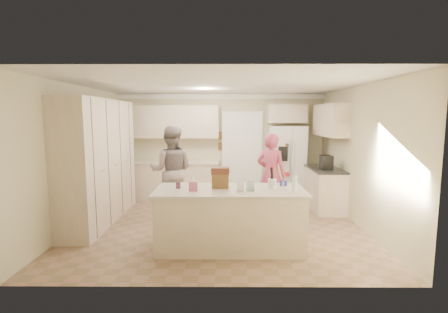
{
  "coord_description": "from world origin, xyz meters",
  "views": [
    {
      "loc": [
        0.14,
        -5.96,
        2.02
      ],
      "look_at": [
        0.1,
        0.35,
        1.25
      ],
      "focal_mm": 26.0,
      "sensor_mm": 36.0,
      "label": 1
    }
  ],
  "objects_px": {
    "island_base": "(230,220)",
    "tissue_box": "(193,186)",
    "refrigerator": "(289,162)",
    "teen_girl": "(271,175)",
    "utensil_crock": "(272,184)",
    "teen_boy": "(171,171)",
    "coffee_maker": "(326,162)",
    "dollhouse_body": "(220,181)"
  },
  "relations": [
    {
      "from": "refrigerator",
      "to": "coffee_maker",
      "type": "relative_size",
      "value": 6.0
    },
    {
      "from": "dollhouse_body",
      "to": "tissue_box",
      "type": "bearing_deg",
      "value": -153.43
    },
    {
      "from": "dollhouse_body",
      "to": "refrigerator",
      "type": "bearing_deg",
      "value": 61.42
    },
    {
      "from": "utensil_crock",
      "to": "dollhouse_body",
      "type": "xyz_separation_m",
      "value": [
        -0.8,
        0.05,
        0.04
      ]
    },
    {
      "from": "coffee_maker",
      "to": "utensil_crock",
      "type": "distance_m",
      "value": 2.32
    },
    {
      "from": "refrigerator",
      "to": "tissue_box",
      "type": "relative_size",
      "value": 12.86
    },
    {
      "from": "refrigerator",
      "to": "teen_girl",
      "type": "relative_size",
      "value": 1.06
    },
    {
      "from": "island_base",
      "to": "teen_boy",
      "type": "distance_m",
      "value": 2.15
    },
    {
      "from": "island_base",
      "to": "refrigerator",
      "type": "bearing_deg",
      "value": 64.36
    },
    {
      "from": "refrigerator",
      "to": "teen_girl",
      "type": "xyz_separation_m",
      "value": [
        -0.66,
        -1.51,
        -0.05
      ]
    },
    {
      "from": "tissue_box",
      "to": "dollhouse_body",
      "type": "xyz_separation_m",
      "value": [
        0.4,
        0.2,
        0.04
      ]
    },
    {
      "from": "refrigerator",
      "to": "tissue_box",
      "type": "distance_m",
      "value": 3.86
    },
    {
      "from": "refrigerator",
      "to": "teen_boy",
      "type": "relative_size",
      "value": 0.98
    },
    {
      "from": "dollhouse_body",
      "to": "island_base",
      "type": "bearing_deg",
      "value": -33.69
    },
    {
      "from": "tissue_box",
      "to": "teen_boy",
      "type": "xyz_separation_m",
      "value": [
        -0.64,
        1.83,
        -0.07
      ]
    },
    {
      "from": "island_base",
      "to": "teen_girl",
      "type": "relative_size",
      "value": 1.29
    },
    {
      "from": "teen_boy",
      "to": "teen_girl",
      "type": "distance_m",
      "value": 2.05
    },
    {
      "from": "dollhouse_body",
      "to": "teen_girl",
      "type": "distance_m",
      "value": 1.86
    },
    {
      "from": "coffee_maker",
      "to": "tissue_box",
      "type": "xyz_separation_m",
      "value": [
        -2.6,
        -2.0,
        -0.07
      ]
    },
    {
      "from": "coffee_maker",
      "to": "teen_girl",
      "type": "bearing_deg",
      "value": -168.17
    },
    {
      "from": "island_base",
      "to": "teen_boy",
      "type": "xyz_separation_m",
      "value": [
        -1.19,
        1.73,
        0.48
      ]
    },
    {
      "from": "utensil_crock",
      "to": "dollhouse_body",
      "type": "height_order",
      "value": "dollhouse_body"
    },
    {
      "from": "island_base",
      "to": "tissue_box",
      "type": "height_order",
      "value": "tissue_box"
    },
    {
      "from": "island_base",
      "to": "dollhouse_body",
      "type": "distance_m",
      "value": 0.62
    },
    {
      "from": "refrigerator",
      "to": "utensil_crock",
      "type": "height_order",
      "value": "refrigerator"
    },
    {
      "from": "refrigerator",
      "to": "utensil_crock",
      "type": "distance_m",
      "value": 3.23
    },
    {
      "from": "island_base",
      "to": "dollhouse_body",
      "type": "relative_size",
      "value": 8.46
    },
    {
      "from": "island_base",
      "to": "tissue_box",
      "type": "distance_m",
      "value": 0.79
    },
    {
      "from": "refrigerator",
      "to": "teen_boy",
      "type": "xyz_separation_m",
      "value": [
        -2.7,
        -1.43,
        0.02
      ]
    },
    {
      "from": "tissue_box",
      "to": "utensil_crock",
      "type": "bearing_deg",
      "value": 7.13
    },
    {
      "from": "dollhouse_body",
      "to": "teen_girl",
      "type": "height_order",
      "value": "teen_girl"
    },
    {
      "from": "tissue_box",
      "to": "teen_girl",
      "type": "height_order",
      "value": "teen_girl"
    },
    {
      "from": "island_base",
      "to": "dollhouse_body",
      "type": "bearing_deg",
      "value": 146.31
    },
    {
      "from": "island_base",
      "to": "teen_girl",
      "type": "bearing_deg",
      "value": 62.5
    },
    {
      "from": "island_base",
      "to": "teen_boy",
      "type": "height_order",
      "value": "teen_boy"
    },
    {
      "from": "teen_boy",
      "to": "tissue_box",
      "type": "bearing_deg",
      "value": 109.08
    },
    {
      "from": "utensil_crock",
      "to": "teen_boy",
      "type": "height_order",
      "value": "teen_boy"
    },
    {
      "from": "refrigerator",
      "to": "dollhouse_body",
      "type": "bearing_deg",
      "value": -102.55
    },
    {
      "from": "refrigerator",
      "to": "tissue_box",
      "type": "height_order",
      "value": "refrigerator"
    },
    {
      "from": "tissue_box",
      "to": "teen_boy",
      "type": "bearing_deg",
      "value": 109.29
    },
    {
      "from": "utensil_crock",
      "to": "teen_girl",
      "type": "bearing_deg",
      "value": 82.55
    },
    {
      "from": "teen_boy",
      "to": "utensil_crock",
      "type": "bearing_deg",
      "value": 137.46
    }
  ]
}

